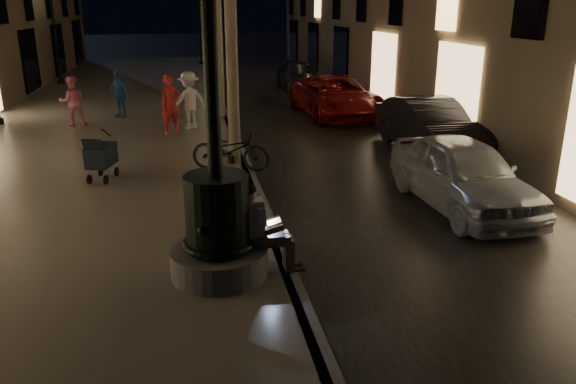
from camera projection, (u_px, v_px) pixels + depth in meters
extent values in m
plane|color=black|center=(225.00, 117.00, 20.51)|extent=(120.00, 120.00, 0.00)
cube|color=black|center=(305.00, 114.00, 21.01)|extent=(6.00, 45.00, 0.02)
cube|color=#69635D|center=(112.00, 118.00, 19.81)|extent=(8.00, 45.00, 0.20)
cube|color=#59595B|center=(225.00, 114.00, 20.48)|extent=(0.25, 45.00, 0.20)
cylinder|color=#59595B|center=(219.00, 261.00, 8.09)|extent=(1.40, 1.40, 0.40)
cylinder|color=black|center=(217.00, 213.00, 7.85)|extent=(0.90, 0.90, 1.10)
torus|color=black|center=(219.00, 242.00, 7.99)|extent=(1.04, 1.04, 0.10)
torus|color=black|center=(216.00, 185.00, 7.72)|extent=(0.89, 0.89, 0.09)
cylinder|color=black|center=(211.00, 55.00, 7.16)|extent=(0.20, 0.20, 3.20)
cube|color=gray|center=(257.00, 240.00, 8.09)|extent=(0.36, 0.24, 0.18)
cube|color=white|center=(252.00, 218.00, 7.97)|extent=(0.45, 0.26, 0.57)
sphere|color=tan|center=(250.00, 194.00, 7.84)|extent=(0.21, 0.21, 0.21)
sphere|color=black|center=(249.00, 191.00, 7.83)|extent=(0.21, 0.21, 0.21)
cube|color=gray|center=(274.00, 241.00, 8.04)|extent=(0.46, 0.13, 0.14)
cube|color=gray|center=(273.00, 236.00, 8.21)|extent=(0.46, 0.13, 0.14)
cube|color=gray|center=(289.00, 256.00, 8.16)|extent=(0.13, 0.12, 0.49)
cube|color=gray|center=(287.00, 251.00, 8.32)|extent=(0.13, 0.12, 0.49)
cube|color=black|center=(296.00, 269.00, 8.25)|extent=(0.26, 0.10, 0.03)
cube|color=black|center=(294.00, 264.00, 8.41)|extent=(0.26, 0.10, 0.03)
cube|color=black|center=(275.00, 234.00, 8.10)|extent=(0.24, 0.33, 0.02)
cube|color=black|center=(264.00, 227.00, 8.04)|extent=(0.09, 0.33, 0.22)
cube|color=#B2DAFF|center=(265.00, 227.00, 8.04)|extent=(0.06, 0.30, 0.18)
cylinder|color=#6B604C|center=(232.00, 59.00, 13.07)|extent=(0.28, 0.28, 5.00)
cylinder|color=#6B604C|center=(218.00, 41.00, 18.66)|extent=(0.28, 0.28, 5.10)
cylinder|color=#6B604C|center=(208.00, 35.00, 24.28)|extent=(0.28, 0.28, 4.90)
cylinder|color=#6B604C|center=(204.00, 26.00, 29.84)|extent=(0.28, 0.28, 5.20)
cylinder|color=black|center=(233.00, 158.00, 13.83)|extent=(0.28, 0.28, 0.20)
cylinder|color=black|center=(230.00, 72.00, 13.16)|extent=(0.12, 0.12, 4.40)
cylinder|color=black|center=(215.00, 104.00, 21.29)|extent=(0.28, 0.28, 0.20)
cylinder|color=black|center=(213.00, 47.00, 20.62)|extent=(0.12, 0.12, 4.40)
cylinder|color=black|center=(207.00, 78.00, 28.76)|extent=(0.28, 0.28, 0.20)
cylinder|color=black|center=(205.00, 36.00, 28.09)|extent=(0.12, 0.12, 4.40)
cylinder|color=black|center=(202.00, 63.00, 36.22)|extent=(0.28, 0.28, 0.20)
cylinder|color=black|center=(200.00, 29.00, 35.55)|extent=(0.12, 0.12, 4.40)
cylinder|color=black|center=(61.00, 81.00, 27.57)|extent=(0.28, 0.28, 0.20)
cylinder|color=black|center=(56.00, 37.00, 26.90)|extent=(0.12, 0.12, 4.40)
cube|color=black|center=(101.00, 155.00, 12.30)|extent=(0.64, 0.86, 0.46)
cube|color=black|center=(93.00, 146.00, 11.86)|extent=(0.44, 0.28, 0.30)
cylinder|color=black|center=(89.00, 179.00, 12.17)|extent=(0.09, 0.21, 0.21)
cylinder|color=black|center=(106.00, 180.00, 12.14)|extent=(0.09, 0.21, 0.21)
cylinder|color=black|center=(101.00, 171.00, 12.76)|extent=(0.09, 0.21, 0.21)
cylinder|color=black|center=(117.00, 172.00, 12.73)|extent=(0.09, 0.21, 0.21)
cylinder|color=black|center=(106.00, 133.00, 12.56)|extent=(0.15, 0.45, 0.28)
imported|color=#AFB3B7|center=(463.00, 174.00, 11.18)|extent=(1.85, 4.23, 1.42)
imported|color=black|center=(431.00, 126.00, 15.35)|extent=(1.81, 4.55, 1.47)
imported|color=maroon|center=(336.00, 96.00, 20.41)|extent=(2.69, 5.29, 1.43)
imported|color=#2D2D32|center=(299.00, 76.00, 26.95)|extent=(1.78, 4.30, 1.24)
imported|color=red|center=(171.00, 105.00, 16.69)|extent=(0.75, 0.64, 1.74)
imported|color=pink|center=(72.00, 101.00, 17.73)|extent=(0.91, 0.79, 1.59)
imported|color=silver|center=(189.00, 100.00, 17.34)|extent=(1.31, 1.10, 1.76)
imported|color=#2A5B9B|center=(119.00, 94.00, 19.17)|extent=(0.95, 0.92, 1.59)
imported|color=black|center=(231.00, 150.00, 13.07)|extent=(1.98, 1.28, 0.98)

